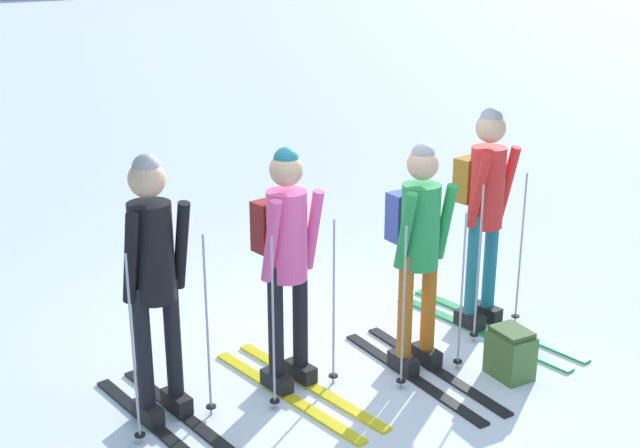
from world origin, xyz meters
name	(u,v)px	position (x,y,z in m)	size (l,w,h in m)	color
ground_plane	(339,374)	(0.00, 0.00, 0.00)	(400.00, 400.00, 0.00)	white
skier_in_black	(154,277)	(-1.34, 0.04, 1.03)	(0.63, 1.61, 1.84)	black
skier_in_pink	(286,255)	(-0.41, 0.03, 1.01)	(0.65, 1.64, 1.78)	yellow
skier_in_green	(418,245)	(0.55, -0.18, 0.99)	(0.61, 1.60, 1.74)	black
skier_in_red	(485,205)	(1.45, 0.20, 1.05)	(0.68, 1.80, 1.85)	green
backpack_on_snow_front	(510,353)	(1.10, -0.62, 0.19)	(0.25, 0.32, 0.38)	#4C7238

